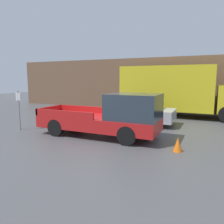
{
  "coord_description": "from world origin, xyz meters",
  "views": [
    {
      "loc": [
        4.5,
        -8.84,
        2.68
      ],
      "look_at": [
        0.01,
        1.06,
        1.02
      ],
      "focal_mm": 35.0,
      "sensor_mm": 36.0,
      "label": 1
    }
  ],
  "objects_px": {
    "delivery_truck": "(175,90)",
    "parking_sign": "(19,108)",
    "pickup_truck": "(110,117)",
    "traffic_cone": "(178,144)",
    "car": "(137,111)"
  },
  "relations": [
    {
      "from": "traffic_cone",
      "to": "car",
      "type": "bearing_deg",
      "value": 124.57
    },
    {
      "from": "pickup_truck",
      "to": "traffic_cone",
      "type": "height_order",
      "value": "pickup_truck"
    },
    {
      "from": "car",
      "to": "parking_sign",
      "type": "distance_m",
      "value": 6.61
    },
    {
      "from": "pickup_truck",
      "to": "parking_sign",
      "type": "xyz_separation_m",
      "value": [
        -4.97,
        -0.61,
        0.21
      ]
    },
    {
      "from": "car",
      "to": "parking_sign",
      "type": "xyz_separation_m",
      "value": [
        -5.16,
        -4.11,
        0.4
      ]
    },
    {
      "from": "pickup_truck",
      "to": "traffic_cone",
      "type": "relative_size",
      "value": 10.62
    },
    {
      "from": "pickup_truck",
      "to": "car",
      "type": "distance_m",
      "value": 3.51
    },
    {
      "from": "pickup_truck",
      "to": "parking_sign",
      "type": "distance_m",
      "value": 5.01
    },
    {
      "from": "car",
      "to": "delivery_truck",
      "type": "xyz_separation_m",
      "value": [
        1.62,
        3.62,
        1.13
      ]
    },
    {
      "from": "delivery_truck",
      "to": "parking_sign",
      "type": "height_order",
      "value": "delivery_truck"
    },
    {
      "from": "pickup_truck",
      "to": "parking_sign",
      "type": "height_order",
      "value": "parking_sign"
    },
    {
      "from": "delivery_truck",
      "to": "parking_sign",
      "type": "distance_m",
      "value": 10.31
    },
    {
      "from": "traffic_cone",
      "to": "parking_sign",
      "type": "bearing_deg",
      "value": 178.7
    },
    {
      "from": "parking_sign",
      "to": "traffic_cone",
      "type": "distance_m",
      "value": 8.17
    },
    {
      "from": "pickup_truck",
      "to": "traffic_cone",
      "type": "bearing_deg",
      "value": -14.14
    }
  ]
}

